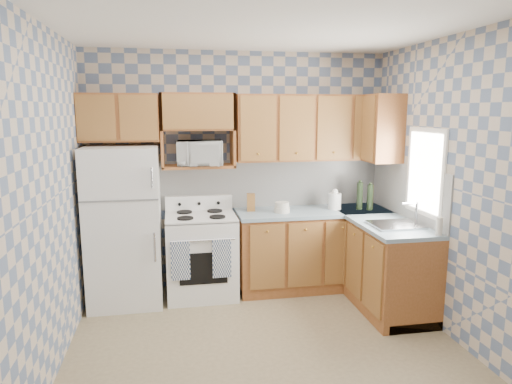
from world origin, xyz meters
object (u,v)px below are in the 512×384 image
(refrigerator, at_px, (124,226))
(stove_body, at_px, (201,256))
(electric_kettle, at_px, (335,201))
(microwave, at_px, (200,153))

(refrigerator, height_order, stove_body, refrigerator)
(stove_body, bearing_deg, electric_kettle, 0.61)
(stove_body, xyz_separation_m, microwave, (0.01, 0.13, 1.14))
(microwave, bearing_deg, electric_kettle, -0.87)
(stove_body, relative_size, electric_kettle, 4.85)
(refrigerator, xyz_separation_m, stove_body, (0.80, 0.03, -0.39))
(refrigerator, bearing_deg, stove_body, 1.78)
(stove_body, height_order, electric_kettle, electric_kettle)
(refrigerator, bearing_deg, microwave, 10.55)
(refrigerator, bearing_deg, electric_kettle, 1.01)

